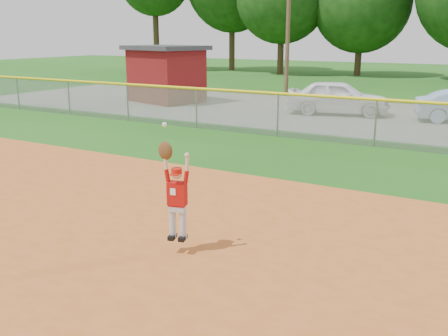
# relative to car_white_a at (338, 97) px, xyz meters

# --- Properties ---
(ground) EXTENTS (120.00, 120.00, 0.00)m
(ground) POSITION_rel_car_white_a_xyz_m (2.96, -15.79, -0.78)
(ground) COLOR #1B5112
(ground) RESTS_ON ground
(parking_strip) EXTENTS (44.00, 10.00, 0.03)m
(parking_strip) POSITION_rel_car_white_a_xyz_m (2.96, 0.21, -0.77)
(parking_strip) COLOR gray
(parking_strip) RESTS_ON ground
(car_white_a) EXTENTS (4.69, 2.68, 1.50)m
(car_white_a) POSITION_rel_car_white_a_xyz_m (0.00, 0.00, 0.00)
(car_white_a) COLOR white
(car_white_a) RESTS_ON parking_strip
(utility_shed) EXTENTS (4.54, 3.94, 2.91)m
(utility_shed) POSITION_rel_car_white_a_xyz_m (-9.14, -0.17, 0.70)
(utility_shed) COLOR #5B0D0D
(utility_shed) RESTS_ON ground
(outfield_fence) EXTENTS (40.06, 0.10, 1.55)m
(outfield_fence) POSITION_rel_car_white_a_xyz_m (2.96, -5.79, 0.10)
(outfield_fence) COLOR gray
(outfield_fence) RESTS_ON ground
(ballplayer) EXTENTS (0.53, 0.27, 1.89)m
(ballplayer) POSITION_rel_car_white_a_xyz_m (2.09, -15.49, 0.28)
(ballplayer) COLOR silver
(ballplayer) RESTS_ON ground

